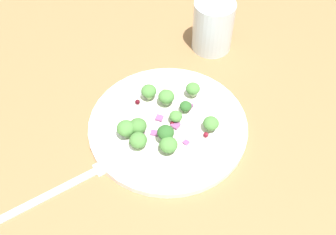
% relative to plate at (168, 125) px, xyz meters
% --- Properties ---
extents(ground_plane, '(1.80, 1.80, 0.02)m').
position_rel_plate_xyz_m(ground_plane, '(0.01, 0.02, -0.02)').
color(ground_plane, olive).
extents(plate, '(0.26, 0.26, 0.02)m').
position_rel_plate_xyz_m(plate, '(0.00, 0.00, 0.00)').
color(plate, white).
rests_on(plate, ground_plane).
extents(dressing_pool, '(0.15, 0.15, 0.00)m').
position_rel_plate_xyz_m(dressing_pool, '(0.00, 0.00, 0.00)').
color(dressing_pool, white).
rests_on(dressing_pool, plate).
extents(broccoli_floret_0, '(0.03, 0.03, 0.03)m').
position_rel_plate_xyz_m(broccoli_floret_0, '(-0.06, 0.04, 0.02)').
color(broccoli_floret_0, '#ADD18E').
rests_on(broccoli_floret_0, plate).
extents(broccoli_floret_1, '(0.02, 0.02, 0.02)m').
position_rel_plate_xyz_m(broccoli_floret_1, '(-0.04, -0.01, 0.02)').
color(broccoli_floret_1, '#8EB77A').
rests_on(broccoli_floret_1, plate).
extents(broccoli_floret_2, '(0.03, 0.03, 0.03)m').
position_rel_plate_xyz_m(broccoli_floret_2, '(0.05, 0.00, 0.02)').
color(broccoli_floret_2, '#8EB77A').
rests_on(broccoli_floret_2, plate).
extents(broccoli_floret_3, '(0.03, 0.03, 0.03)m').
position_rel_plate_xyz_m(broccoli_floret_3, '(-0.01, -0.04, 0.02)').
color(broccoli_floret_3, '#9EC684').
rests_on(broccoli_floret_3, plate).
extents(broccoli_floret_4, '(0.02, 0.02, 0.03)m').
position_rel_plate_xyz_m(broccoli_floret_4, '(-0.06, -0.04, 0.02)').
color(broccoli_floret_4, '#ADD18E').
rests_on(broccoli_floret_4, plate).
extents(broccoli_floret_5, '(0.03, 0.03, 0.03)m').
position_rel_plate_xyz_m(broccoli_floret_5, '(0.02, 0.03, 0.03)').
color(broccoli_floret_5, '#9EC684').
rests_on(broccoli_floret_5, plate).
extents(broccoli_floret_6, '(0.03, 0.03, 0.03)m').
position_rel_plate_xyz_m(broccoli_floret_6, '(0.06, 0.03, 0.02)').
color(broccoli_floret_6, '#ADD18E').
rests_on(broccoli_floret_6, plate).
extents(broccoli_floret_7, '(0.02, 0.02, 0.02)m').
position_rel_plate_xyz_m(broccoli_floret_7, '(-0.01, 0.00, 0.02)').
color(broccoli_floret_7, '#8EB77A').
rests_on(broccoli_floret_7, plate).
extents(broccoli_floret_8, '(0.03, 0.03, 0.03)m').
position_rel_plate_xyz_m(broccoli_floret_8, '(0.02, 0.05, 0.02)').
color(broccoli_floret_8, '#8EB77A').
rests_on(broccoli_floret_8, plate).
extents(broccoli_floret_9, '(0.03, 0.03, 0.03)m').
position_rel_plate_xyz_m(broccoli_floret_9, '(0.07, 0.00, 0.02)').
color(broccoli_floret_9, '#8EB77A').
rests_on(broccoli_floret_9, plate).
extents(broccoli_floret_10, '(0.03, 0.03, 0.03)m').
position_rel_plate_xyz_m(broccoli_floret_10, '(0.01, -0.06, 0.02)').
color(broccoli_floret_10, '#ADD18E').
rests_on(broccoli_floret_10, plate).
extents(cranberry_0, '(0.01, 0.01, 0.01)m').
position_rel_plate_xyz_m(cranberry_0, '(-0.07, 0.03, 0.01)').
color(cranberry_0, maroon).
rests_on(cranberry_0, plate).
extents(cranberry_1, '(0.01, 0.01, 0.01)m').
position_rel_plate_xyz_m(cranberry_1, '(-0.05, 0.05, 0.01)').
color(cranberry_1, maroon).
rests_on(cranberry_1, plate).
extents(cranberry_2, '(0.01, 0.01, 0.01)m').
position_rel_plate_xyz_m(cranberry_2, '(-0.00, 0.01, 0.01)').
color(cranberry_2, maroon).
rests_on(cranberry_2, plate).
extents(cranberry_3, '(0.01, 0.01, 0.01)m').
position_rel_plate_xyz_m(cranberry_3, '(0.03, -0.06, 0.01)').
color(cranberry_3, '#4C0A14').
rests_on(cranberry_3, plate).
extents(cranberry_4, '(0.01, 0.01, 0.01)m').
position_rel_plate_xyz_m(cranberry_4, '(-0.02, -0.06, 0.01)').
color(cranberry_4, maroon).
rests_on(cranberry_4, plate).
extents(onion_bit_0, '(0.02, 0.02, 0.00)m').
position_rel_plate_xyz_m(onion_bit_0, '(-0.01, 0.01, 0.01)').
color(onion_bit_0, '#934C84').
rests_on(onion_bit_0, plate).
extents(onion_bit_1, '(0.01, 0.01, 0.00)m').
position_rel_plate_xyz_m(onion_bit_1, '(0.05, 0.01, 0.01)').
color(onion_bit_1, '#934C84').
rests_on(onion_bit_1, plate).
extents(onion_bit_2, '(0.02, 0.02, 0.00)m').
position_rel_plate_xyz_m(onion_bit_2, '(0.03, 0.01, 0.01)').
color(onion_bit_2, '#934C84').
rests_on(onion_bit_2, plate).
extents(onion_bit_3, '(0.02, 0.02, 0.00)m').
position_rel_plate_xyz_m(onion_bit_3, '(-0.04, -0.02, 0.01)').
color(onion_bit_3, '#843D75').
rests_on(onion_bit_3, plate).
extents(onion_bit_4, '(0.01, 0.01, 0.00)m').
position_rel_plate_xyz_m(onion_bit_4, '(-0.01, 0.05, 0.01)').
color(onion_bit_4, '#934C84').
rests_on(onion_bit_4, plate).
extents(onion_bit_5, '(0.02, 0.02, 0.00)m').
position_rel_plate_xyz_m(onion_bit_5, '(0.01, -0.01, 0.01)').
color(onion_bit_5, '#934C84').
rests_on(onion_bit_5, plate).
extents(fork, '(0.19, 0.05, 0.01)m').
position_rel_plate_xyz_m(fork, '(0.18, 0.05, -0.01)').
color(fork, silver).
rests_on(fork, ground_plane).
extents(water_glass, '(0.08, 0.08, 0.10)m').
position_rel_plate_xyz_m(water_glass, '(-0.16, -0.16, 0.04)').
color(water_glass, silver).
rests_on(water_glass, ground_plane).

